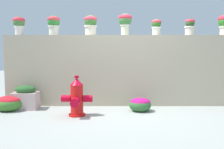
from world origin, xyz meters
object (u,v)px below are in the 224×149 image
at_px(potted_plant_0, 20,23).
at_px(flower_bush_right, 141,104).
at_px(potted_plant_1, 55,23).
at_px(potted_plant_3, 126,21).
at_px(potted_plant_5, 191,26).
at_px(fire_hydrant, 78,98).
at_px(potted_plant_2, 92,24).
at_px(planter_box, 27,98).
at_px(potted_plant_4, 158,26).
at_px(flower_bush_left, 10,102).

distance_m(potted_plant_0, flower_bush_right, 3.20).
height_order(potted_plant_1, flower_bush_right, potted_plant_1).
height_order(potted_plant_3, potted_plant_5, potted_plant_3).
bearing_deg(potted_plant_1, fire_hydrant, -57.01).
xyz_separation_m(potted_plant_2, planter_box, (-1.34, -0.49, -1.61)).
distance_m(potted_plant_1, planter_box, 1.74).
relative_size(potted_plant_1, potted_plant_5, 1.14).
bearing_deg(fire_hydrant, planter_box, 154.42).
bearing_deg(potted_plant_1, potted_plant_4, 1.39).
bearing_deg(potted_plant_5, potted_plant_3, -178.94).
relative_size(fire_hydrant, flower_bush_right, 1.69).
bearing_deg(potted_plant_2, potted_plant_3, -2.03).
bearing_deg(potted_plant_2, potted_plant_5, -0.01).
bearing_deg(potted_plant_5, planter_box, -172.30).
height_order(potted_plant_5, flower_bush_right, potted_plant_5).
distance_m(potted_plant_0, potted_plant_1, 0.77).
bearing_deg(potted_plant_4, potted_plant_1, -178.61).
relative_size(flower_bush_right, planter_box, 0.87).
relative_size(potted_plant_0, flower_bush_right, 0.93).
bearing_deg(potted_plant_1, potted_plant_0, -178.90).
height_order(fire_hydrant, planter_box, fire_hydrant).
xyz_separation_m(potted_plant_3, flower_bush_right, (0.28, -0.65, -1.75)).
xyz_separation_m(potted_plant_2, flower_bush_right, (1.06, -0.67, -1.70)).
distance_m(potted_plant_2, potted_plant_5, 2.25).
bearing_deg(potted_plant_4, flower_bush_left, -168.67).
bearing_deg(potted_plant_0, potted_plant_2, 2.54).
bearing_deg(flower_bush_right, flower_bush_left, 178.95).
height_order(potted_plant_4, flower_bush_left, potted_plant_4).
distance_m(potted_plant_0, planter_box, 1.67).
bearing_deg(fire_hydrant, potted_plant_1, 122.99).
height_order(potted_plant_3, potted_plant_4, potted_plant_3).
bearing_deg(planter_box, flower_bush_left, -154.41).
xyz_separation_m(potted_plant_5, planter_box, (-3.59, -0.49, -1.56)).
relative_size(potted_plant_1, flower_bush_left, 0.79).
distance_m(potted_plant_4, fire_hydrant, 2.45).
height_order(potted_plant_5, fire_hydrant, potted_plant_5).
relative_size(potted_plant_2, potted_plant_4, 1.23).
distance_m(potted_plant_5, planter_box, 3.94).
xyz_separation_m(potted_plant_0, fire_hydrant, (1.41, -0.97, -1.51)).
bearing_deg(potted_plant_2, potted_plant_4, 0.01).
xyz_separation_m(flower_bush_left, flower_bush_right, (2.69, -0.05, -0.02)).
xyz_separation_m(potted_plant_0, potted_plant_5, (3.84, 0.07, -0.05)).
bearing_deg(potted_plant_5, flower_bush_left, -170.85).
bearing_deg(potted_plant_1, flower_bush_left, -145.02).
xyz_separation_m(potted_plant_4, flower_bush_right, (-0.43, -0.67, -1.65)).
bearing_deg(potted_plant_5, potted_plant_2, 179.99).
height_order(potted_plant_2, planter_box, potted_plant_2).
bearing_deg(flower_bush_left, flower_bush_right, -1.05).
distance_m(potted_plant_0, potted_plant_3, 2.37).
bearing_deg(potted_plant_4, potted_plant_2, -179.99).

